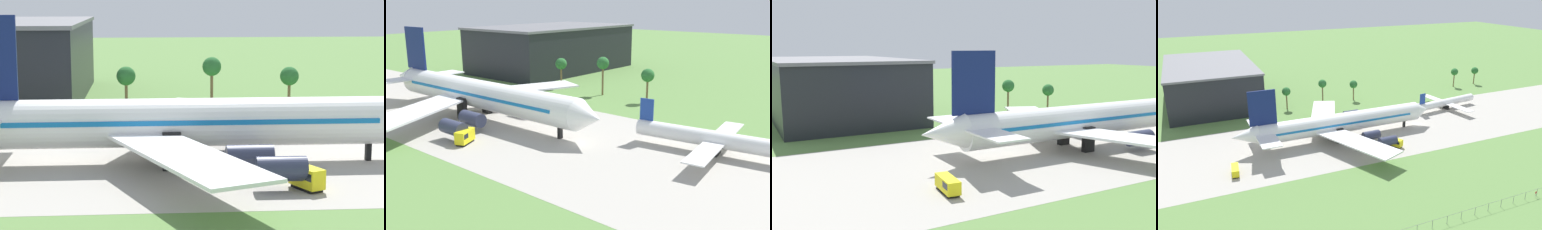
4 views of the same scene
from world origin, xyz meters
The scene contains 10 objects.
ground_plane centered at (0.00, 0.00, 0.00)m, with size 600.00×600.00×0.00m, color #5B8442.
taxiway_strip centered at (0.00, 0.00, 0.01)m, with size 320.00×44.00×0.02m.
jet_airliner centered at (-30.67, 0.02, 5.63)m, with size 71.91×59.83×20.14m.
regional_aircraft centered at (22.90, 10.87, 2.86)m, with size 30.39×27.46×8.69m.
baggage_tug centered at (-16.77, -14.22, 1.47)m, with size 3.71×4.92×2.75m.
fuel_truck centered at (-67.74, -12.03, 1.26)m, with size 2.59×5.91×2.32m.
perimeter_fence centered at (0.00, -55.00, 1.45)m, with size 80.10×0.10×2.10m.
no_stopping_sign centered at (-0.79, -55.31, 1.05)m, with size 0.44×0.08×1.68m.
terminal_building centered at (-66.74, 64.36, 8.68)m, with size 36.72×61.20×17.32m.
palm_tree_row centered at (8.46, 38.59, 7.72)m, with size 105.35×3.60×11.21m.
Camera 4 is at (-76.99, -110.52, 51.07)m, focal length 35.00 mm.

